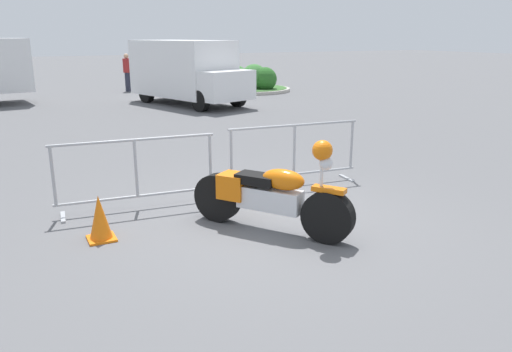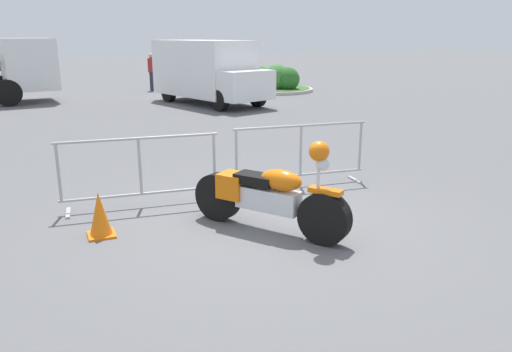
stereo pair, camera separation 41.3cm
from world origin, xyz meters
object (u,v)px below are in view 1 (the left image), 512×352
Objects in this scene: motorcycle at (270,195)px; crowd_barrier_far at (294,154)px; crowd_barrier_near at (136,173)px; delivery_van at (186,70)px; pedestrian at (127,71)px; traffic_cone at (100,218)px.

crowd_barrier_far is (1.35, 1.63, 0.06)m from motorcycle.
crowd_barrier_near is 2.69m from crowd_barrier_far.
crowd_barrier_near is 11.72m from delivery_van.
crowd_barrier_near is 1.39× the size of pedestrian.
crowd_barrier_far reaches higher than traffic_cone.
traffic_cone is at bearing -126.94° from crowd_barrier_near.
crowd_barrier_far is 1.39× the size of pedestrian.
delivery_van is at bearing 67.20° from crowd_barrier_near.
pedestrian is at bearing 75.99° from traffic_cone.
crowd_barrier_near is (-1.35, 1.63, 0.06)m from motorcycle.
traffic_cone is at bearing -41.90° from delivery_van.
crowd_barrier_far is at bearing 15.46° from traffic_cone.
crowd_barrier_near is at bearing -40.62° from delivery_van.
pedestrian is at bearing 86.93° from crowd_barrier_far.
crowd_barrier_far is 3.99× the size of traffic_cone.
pedestrian is at bearing 77.58° from crowd_barrier_near.
motorcycle is 0.84× the size of crowd_barrier_near.
crowd_barrier_far is at bearing 105.45° from motorcycle.
pedestrian is 2.86× the size of traffic_cone.
crowd_barrier_far is 0.44× the size of delivery_van.
pedestrian is 17.64m from traffic_cone.
crowd_barrier_far is 10.96m from delivery_van.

